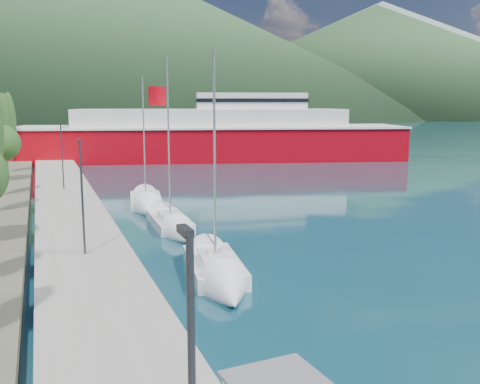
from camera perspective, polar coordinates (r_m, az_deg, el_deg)
name	(u,v)px	position (r m, az deg, el deg)	size (l,w,h in m)	color
ground	(87,139)	(135.79, -16.06, 5.42)	(1400.00, 1400.00, 0.00)	#103948
quay	(71,215)	(41.94, -17.58, -2.37)	(5.00, 88.00, 0.80)	gray
hills_far	(169,44)	(654.82, -7.61, 15.39)	(1480.00, 900.00, 180.00)	slate
hills_near	(192,47)	(404.64, -5.10, 15.16)	(1010.00, 520.00, 115.00)	#2B4A29
lamp_posts	(81,191)	(29.58, -16.60, 0.13)	(0.15, 45.01, 6.06)	#2D2D33
sailboat_near	(221,280)	(25.84, -2.01, -9.40)	(3.77, 8.78, 12.22)	silver
sailboat_mid	(176,229)	(36.43, -6.89, -3.90)	(2.59, 8.86, 12.66)	silver
sailboat_far	(147,205)	(44.81, -9.94, -1.42)	(3.78, 8.34, 11.81)	silver
ferry	(213,137)	(83.13, -2.92, 5.92)	(60.34, 27.02, 11.74)	#A5030F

